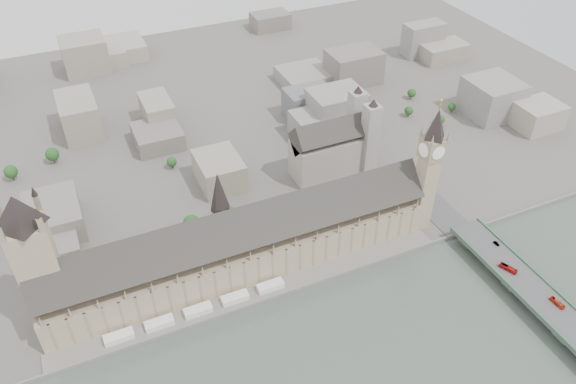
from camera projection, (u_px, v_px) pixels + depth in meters
name	position (u px, v px, depth m)	size (l,w,h in m)	color
ground	(253.00, 287.00, 377.03)	(900.00, 900.00, 0.00)	#595651
embankment_wall	(261.00, 302.00, 365.37)	(600.00, 1.50, 3.00)	slate
river_terrace	(257.00, 294.00, 371.05)	(270.00, 15.00, 2.00)	slate
terrace_tents	(198.00, 310.00, 356.66)	(118.00, 7.00, 4.00)	white
palace_of_westminster	(241.00, 244.00, 377.02)	(265.00, 40.73, 55.44)	#988A67
elizabeth_tower	(430.00, 162.00, 391.16)	(17.00, 17.00, 107.50)	#988A67
victoria_tower	(35.00, 257.00, 322.06)	(30.00, 30.00, 100.00)	#988A67
central_tower	(220.00, 202.00, 356.45)	(13.00, 13.00, 48.00)	gray
westminster_bridge	(534.00, 297.00, 363.48)	(25.00, 325.00, 10.25)	#474749
westminster_abbey	(334.00, 147.00, 465.12)	(68.00, 36.00, 64.00)	gray
city_skyline_inland	(159.00, 100.00, 540.40)	(720.00, 360.00, 38.00)	gray
park_trees	(210.00, 229.00, 412.05)	(110.00, 30.00, 15.00)	#1B4217
red_bus_north	(508.00, 268.00, 374.52)	(2.86, 12.23, 3.41)	red
red_bus_south	(557.00, 303.00, 351.47)	(2.43, 10.38, 2.89)	red
car_silver	(496.00, 243.00, 394.60)	(1.70, 4.86, 1.60)	gray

